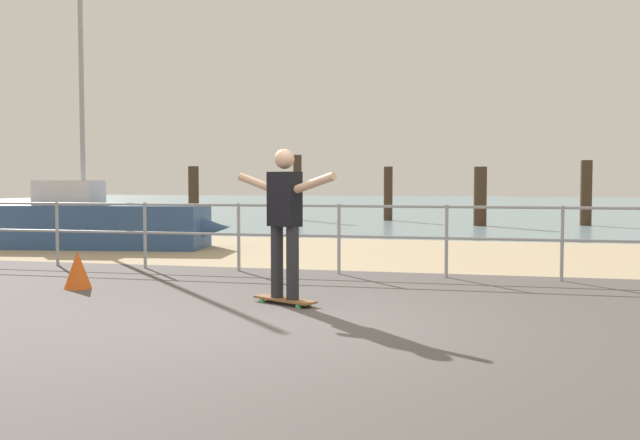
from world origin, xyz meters
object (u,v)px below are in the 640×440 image
object	(u,v)px
sailboat	(105,223)
skateboard	(285,300)
skateboarder	(285,214)
traffic_cone	(78,270)

from	to	relation	value
sailboat	skateboard	world-z (taller)	sailboat
sailboat	skateboarder	distance (m)	7.88
sailboat	skateboard	size ratio (longest dim) A/B	7.19
sailboat	traffic_cone	bearing A→B (deg)	-63.11
skateboard	skateboarder	bearing A→B (deg)	-78.69
skateboard	sailboat	bearing A→B (deg)	134.26
skateboard	traffic_cone	bearing A→B (deg)	170.30
sailboat	skateboard	xyz separation A→B (m)	(5.49, -5.63, -0.46)
traffic_cone	skateboarder	bearing A→B (deg)	-9.70
skateboard	skateboarder	xyz separation A→B (m)	(0.00, -0.00, 0.95)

